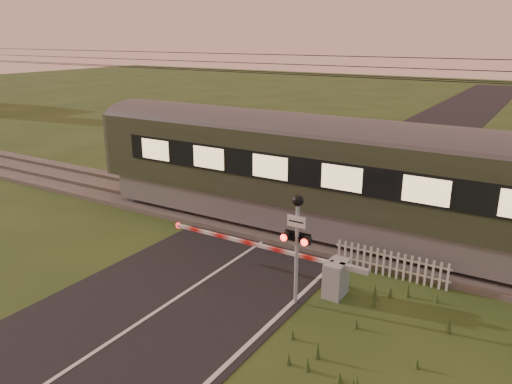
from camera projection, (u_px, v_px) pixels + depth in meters
The scene contains 7 objects.
ground at pixel (167, 305), 13.00m from camera, with size 160.00×160.00×0.00m, color #274319.
road at pixel (162, 309), 12.79m from camera, with size 6.00×140.00×0.03m.
track_bed at pixel (285, 225), 18.26m from camera, with size 140.00×3.40×0.39m.
overhead_wires at pixel (288, 67), 16.56m from camera, with size 120.00×0.62×0.62m.
boom_gate at pixel (325, 274), 13.50m from camera, with size 6.42×0.76×1.01m.
crossing_signal at pixel (297, 230), 12.49m from camera, with size 0.76×0.33×2.98m.
picket_fence at pixel (390, 264), 14.39m from camera, with size 3.37×0.07×0.81m.
Camera 1 is at (8.00, -8.60, 6.72)m, focal length 35.00 mm.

